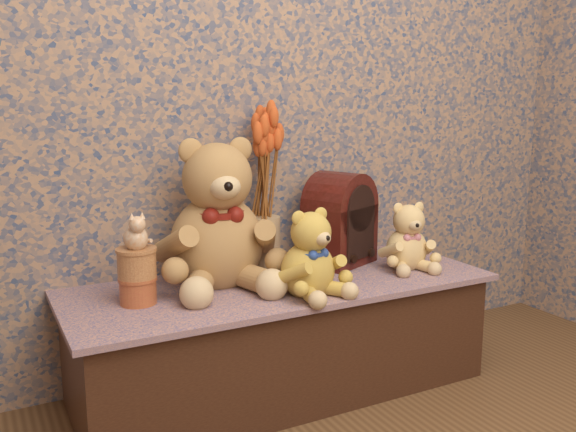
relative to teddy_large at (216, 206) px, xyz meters
name	(u,v)px	position (x,y,z in m)	size (l,w,h in m)	color
display_shelf	(281,336)	(0.20, -0.09, -0.46)	(1.47, 0.57, 0.40)	#3D427D
teddy_large	(216,206)	(0.00, 0.00, 0.00)	(0.42, 0.50, 0.53)	#A77B40
teddy_medium	(308,248)	(0.22, -0.25, -0.12)	(0.24, 0.28, 0.30)	gold
teddy_small	(407,233)	(0.69, -0.15, -0.13)	(0.21, 0.25, 0.27)	tan
cathedral_radio	(340,218)	(0.51, 0.03, -0.09)	(0.26, 0.18, 0.35)	#38100A
ceramic_vase	(264,244)	(0.21, 0.07, -0.17)	(0.12, 0.12, 0.20)	tan
dried_stalks	(263,165)	(0.21, 0.07, 0.12)	(0.20, 0.20, 0.38)	#CE5020
biscuit_tin_lower	(138,291)	(-0.30, -0.09, -0.23)	(0.11, 0.11, 0.08)	#C97C3A
biscuit_tin_upper	(137,264)	(-0.30, -0.09, -0.14)	(0.12, 0.12, 0.09)	tan
cat_figurine	(135,230)	(-0.30, -0.09, -0.03)	(0.09, 0.10, 0.12)	silver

